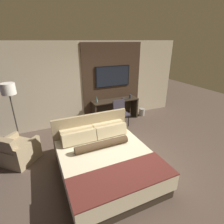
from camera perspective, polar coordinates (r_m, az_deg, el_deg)
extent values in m
plane|color=#4C3D33|center=(4.57, 2.71, -15.52)|extent=(16.00, 16.00, 0.00)
cube|color=#BCAD8E|center=(6.19, -8.18, 9.07)|extent=(7.20, 0.06, 2.80)
cube|color=#3D2B1E|center=(6.47, 0.13, 9.88)|extent=(2.23, 0.03, 2.70)
cube|color=#33281E|center=(4.06, -1.30, -19.26)|extent=(1.85, 2.04, 0.22)
cube|color=beige|center=(3.88, -1.34, -16.16)|extent=(1.90, 2.10, 0.34)
cube|color=#56231E|center=(3.29, 3.66, -20.41)|extent=(1.92, 0.74, 0.02)
cube|color=#998460|center=(4.65, -6.72, -6.90)|extent=(1.94, 0.08, 1.09)
cube|color=#C6B284|center=(4.36, -11.35, -6.91)|extent=(0.80, 0.23, 0.31)
cube|color=#C6B284|center=(4.58, -1.39, -4.96)|extent=(0.80, 0.23, 0.31)
cube|color=#C6B284|center=(4.18, -10.65, -8.21)|extent=(0.80, 0.25, 0.32)
cube|color=#C6B284|center=(4.41, -0.31, -6.11)|extent=(0.80, 0.25, 0.32)
cylinder|color=#4C3823|center=(3.97, -3.27, -10.57)|extent=(1.24, 0.17, 0.17)
cube|color=#2D2319|center=(6.41, 1.11, 3.86)|extent=(1.73, 0.48, 0.03)
cube|color=#2D2319|center=(6.26, -5.84, -0.57)|extent=(0.06, 0.43, 0.75)
cube|color=#2D2319|center=(6.92, 7.34, 1.67)|extent=(0.06, 0.43, 0.75)
cube|color=#2D2319|center=(6.70, 0.28, 1.84)|extent=(1.61, 0.02, 0.37)
cube|color=black|center=(6.40, 0.25, 11.58)|extent=(1.32, 0.04, 0.74)
cube|color=black|center=(6.38, 0.33, 11.55)|extent=(1.24, 0.01, 0.68)
cube|color=#38333D|center=(6.06, 3.04, -0.62)|extent=(0.48, 0.45, 0.05)
cube|color=#38333D|center=(6.14, 2.24, 2.05)|extent=(0.44, 0.10, 0.42)
cylinder|color=black|center=(5.93, 2.17, -3.60)|extent=(0.04, 0.04, 0.41)
cylinder|color=black|center=(6.10, 5.38, -2.93)|extent=(0.04, 0.04, 0.41)
cylinder|color=black|center=(6.23, 0.67, -2.27)|extent=(0.04, 0.04, 0.41)
cylinder|color=black|center=(6.38, 3.78, -1.67)|extent=(0.04, 0.04, 0.41)
cube|color=#998460|center=(5.01, -28.17, -11.65)|extent=(0.92, 0.93, 0.44)
cube|color=#998460|center=(4.66, -31.64, -9.26)|extent=(0.56, 0.54, 0.38)
cube|color=#998460|center=(4.76, -25.42, -11.99)|extent=(0.57, 0.61, 0.58)
cube|color=#998460|center=(5.21, -30.94, -10.03)|extent=(0.57, 0.61, 0.58)
cylinder|color=#282623|center=(5.64, -27.42, -10.08)|extent=(0.28, 0.28, 0.03)
cylinder|color=#332D28|center=(5.29, -28.91, -2.83)|extent=(0.03, 0.03, 1.60)
cylinder|color=silver|center=(5.02, -30.82, 6.52)|extent=(0.34, 0.34, 0.28)
cone|color=#4C706B|center=(6.15, -5.01, 4.23)|extent=(0.08, 0.08, 0.22)
cylinder|color=#333338|center=(6.60, 5.97, 5.13)|extent=(0.08, 0.08, 0.15)
cube|color=#332D28|center=(6.53, 4.36, 4.44)|extent=(0.25, 0.20, 0.03)
cylinder|color=gray|center=(7.09, 9.71, 0.01)|extent=(0.22, 0.22, 0.28)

